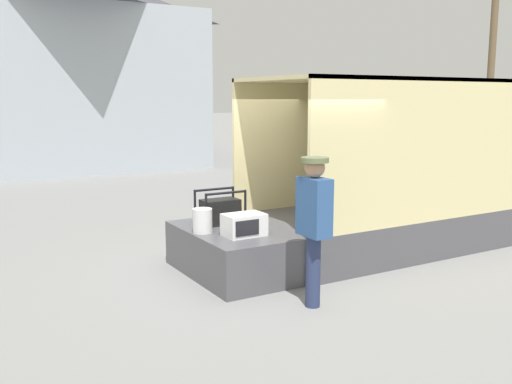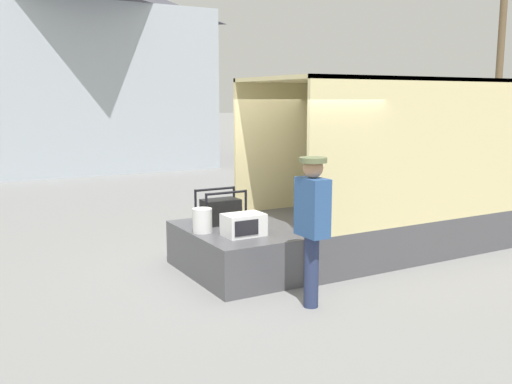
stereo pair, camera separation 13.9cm
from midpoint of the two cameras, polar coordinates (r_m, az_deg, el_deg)
ground_plane at (r=8.64m, az=1.57°, el=-7.57°), size 160.00×160.00×0.00m
box_truck at (r=11.01m, az=19.85°, el=0.35°), size 6.72×2.13×2.82m
tailgate_deck at (r=8.26m, az=-2.02°, el=-5.99°), size 1.20×2.03×0.66m
microwave at (r=7.78m, az=-0.73°, el=-3.30°), size 0.55×0.38×0.31m
portable_generator at (r=8.53m, az=-2.97°, el=-1.88°), size 0.68×0.42×0.52m
orange_bucket at (r=8.00m, az=-4.89°, el=-2.85°), size 0.27×0.27×0.34m
worker_person at (r=6.82m, az=6.22°, el=-2.34°), size 0.33×0.44×1.83m
house_backdrop at (r=22.71m, az=-18.50°, el=12.26°), size 9.58×7.80×7.53m
utility_pole at (r=25.22m, az=23.48°, el=13.69°), size 1.80×0.28×9.16m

